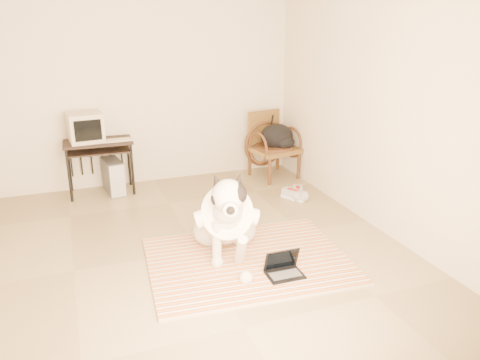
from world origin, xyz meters
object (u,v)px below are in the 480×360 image
backpack (278,137)px  dog (226,218)px  computer_desk (99,149)px  pc_tower (113,176)px  rattan_chair (272,145)px  crt_monitor (86,127)px  laptop (283,268)px

backpack → dog: bearing=-126.7°
computer_desk → pc_tower: (0.15, -0.03, -0.38)m
rattan_chair → crt_monitor: bearing=176.0°
laptop → crt_monitor: 3.23m
pc_tower → backpack: (2.28, -0.18, 0.37)m
pc_tower → rattan_chair: 2.24m
computer_desk → rattan_chair: rattan_chair is taller
pc_tower → rattan_chair: bearing=-2.9°
laptop → computer_desk: bearing=115.9°
laptop → backpack: size_ratio=0.69×
computer_desk → crt_monitor: 0.31m
laptop → crt_monitor: bearing=117.7°
dog → laptop: (0.34, -0.58, -0.30)m
crt_monitor → backpack: size_ratio=0.93×
rattan_chair → backpack: bearing=-49.5°
computer_desk → backpack: 2.44m
crt_monitor → pc_tower: (0.27, -0.06, -0.67)m
pc_tower → rattan_chair: (2.23, -0.11, 0.24)m
laptop → pc_tower: 2.95m
rattan_chair → backpack: size_ratio=1.96×
backpack → laptop: bearing=-113.7°
laptop → rattan_chair: 2.82m
pc_tower → laptop: bearing=-66.5°
rattan_chair → backpack: (0.06, -0.07, 0.12)m
computer_desk → pc_tower: computer_desk is taller
computer_desk → backpack: bearing=-4.9°
computer_desk → backpack: backpack is taller
pc_tower → backpack: size_ratio=1.05×
computer_desk → rattan_chair: 2.38m
crt_monitor → backpack: (2.56, -0.24, -0.30)m
laptop → crt_monitor: (-1.45, 2.76, 0.81)m
dog → computer_desk: dog is taller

